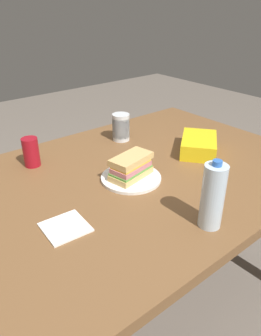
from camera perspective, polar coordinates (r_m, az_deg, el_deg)
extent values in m
plane|color=#70665B|center=(1.78, -0.60, -23.25)|extent=(8.00, 8.00, 0.00)
cube|color=brown|center=(1.29, -0.76, -2.23)|extent=(1.59, 1.03, 0.04)
cylinder|color=brown|center=(2.18, 6.84, -0.40)|extent=(0.07, 0.07, 0.72)
cylinder|color=white|center=(1.26, 0.00, -1.78)|extent=(0.23, 0.23, 0.01)
cube|color=#DBB26B|center=(1.25, 0.00, -1.06)|extent=(0.18, 0.12, 0.02)
cube|color=#599E3F|center=(1.24, 0.00, -0.41)|extent=(0.18, 0.12, 0.01)
cube|color=#C6727A|center=(1.23, 0.00, 0.16)|extent=(0.17, 0.11, 0.02)
cube|color=yellow|center=(1.23, 0.00, 0.70)|extent=(0.16, 0.11, 0.01)
cube|color=#DBB26B|center=(1.23, 0.14, 1.60)|extent=(0.18, 0.12, 0.02)
cylinder|color=maroon|center=(1.40, -17.07, 2.69)|extent=(0.07, 0.07, 0.12)
cube|color=yellow|center=(1.50, 11.89, 4.00)|extent=(0.27, 0.26, 0.07)
cylinder|color=silver|center=(0.99, 14.23, -4.90)|extent=(0.07, 0.07, 0.21)
cylinder|color=blue|center=(0.94, 15.01, 0.84)|extent=(0.03, 0.03, 0.02)
cylinder|color=silver|center=(1.60, -1.68, 6.58)|extent=(0.08, 0.08, 0.09)
cylinder|color=silver|center=(1.59, -1.69, 7.19)|extent=(0.08, 0.08, 0.09)
cylinder|color=silver|center=(1.58, -1.70, 7.80)|extent=(0.08, 0.08, 0.09)
cube|color=white|center=(1.03, -11.37, -10.16)|extent=(0.14, 0.14, 0.01)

